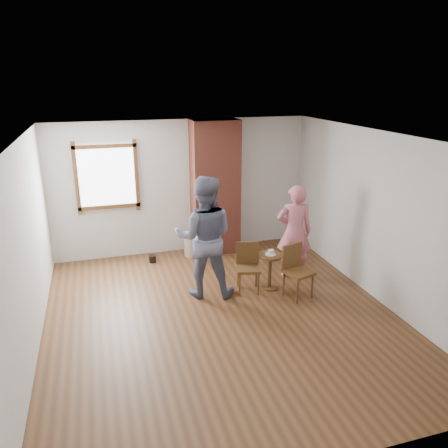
{
  "coord_description": "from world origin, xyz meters",
  "views": [
    {
      "loc": [
        -1.58,
        -5.42,
        3.35
      ],
      "look_at": [
        0.27,
        0.8,
        1.15
      ],
      "focal_mm": 35.0,
      "sensor_mm": 36.0,
      "label": 1
    }
  ],
  "objects_px": {
    "stoneware_crock": "(193,245)",
    "dining_chair_right": "(296,268)",
    "man": "(205,237)",
    "person_pink": "(294,232)",
    "dining_chair_left": "(248,264)",
    "side_table": "(270,266)"
  },
  "relations": [
    {
      "from": "side_table",
      "to": "person_pink",
      "type": "distance_m",
      "value": 0.78
    },
    {
      "from": "dining_chair_left",
      "to": "man",
      "type": "height_order",
      "value": "man"
    },
    {
      "from": "dining_chair_right",
      "to": "man",
      "type": "xyz_separation_m",
      "value": [
        -1.37,
        0.47,
        0.5
      ]
    },
    {
      "from": "stoneware_crock",
      "to": "man",
      "type": "height_order",
      "value": "man"
    },
    {
      "from": "dining_chair_right",
      "to": "man",
      "type": "height_order",
      "value": "man"
    },
    {
      "from": "stoneware_crock",
      "to": "dining_chair_left",
      "type": "height_order",
      "value": "dining_chair_left"
    },
    {
      "from": "stoneware_crock",
      "to": "dining_chair_right",
      "type": "bearing_deg",
      "value": -60.04
    },
    {
      "from": "dining_chair_right",
      "to": "person_pink",
      "type": "bearing_deg",
      "value": 51.46
    },
    {
      "from": "dining_chair_left",
      "to": "person_pink",
      "type": "bearing_deg",
      "value": 29.6
    },
    {
      "from": "dining_chair_left",
      "to": "person_pink",
      "type": "xyz_separation_m",
      "value": [
        0.93,
        0.26,
        0.38
      ]
    },
    {
      "from": "dining_chair_right",
      "to": "person_pink",
      "type": "height_order",
      "value": "person_pink"
    },
    {
      "from": "man",
      "to": "stoneware_crock",
      "type": "bearing_deg",
      "value": -78.09
    },
    {
      "from": "man",
      "to": "dining_chair_left",
      "type": "bearing_deg",
      "value": -166.93
    },
    {
      "from": "dining_chair_left",
      "to": "dining_chair_right",
      "type": "xyz_separation_m",
      "value": [
        0.66,
        -0.41,
        0.03
      ]
    },
    {
      "from": "person_pink",
      "to": "side_table",
      "type": "bearing_deg",
      "value": 45.93
    },
    {
      "from": "stoneware_crock",
      "to": "side_table",
      "type": "xyz_separation_m",
      "value": [
        0.91,
        -1.75,
        0.18
      ]
    },
    {
      "from": "dining_chair_left",
      "to": "side_table",
      "type": "height_order",
      "value": "dining_chair_left"
    },
    {
      "from": "man",
      "to": "dining_chair_right",
      "type": "bearing_deg",
      "value": 178.65
    },
    {
      "from": "stoneware_crock",
      "to": "dining_chair_left",
      "type": "xyz_separation_m",
      "value": [
        0.55,
        -1.68,
        0.23
      ]
    },
    {
      "from": "stoneware_crock",
      "to": "side_table",
      "type": "height_order",
      "value": "side_table"
    },
    {
      "from": "side_table",
      "to": "man",
      "type": "relative_size",
      "value": 0.31
    },
    {
      "from": "stoneware_crock",
      "to": "person_pink",
      "type": "bearing_deg",
      "value": -43.93
    }
  ]
}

